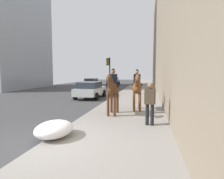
# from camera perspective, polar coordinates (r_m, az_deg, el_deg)

# --- Properties ---
(sidewalk_slab) EXTENTS (120.00, 4.00, 0.12)m
(sidewalk_slab) POSITION_cam_1_polar(r_m,az_deg,el_deg) (5.77, -1.59, -16.90)
(sidewalk_slab) COLOR gray
(sidewalk_slab) RESTS_ON ground
(mounted_horse_near) EXTENTS (2.15, 0.60, 2.33)m
(mounted_horse_near) POSITION_cam_1_polar(r_m,az_deg,el_deg) (9.61, 0.20, 0.24)
(mounted_horse_near) COLOR #4C2B16
(mounted_horse_near) RESTS_ON sidewalk_slab
(mounted_horse_far) EXTENTS (2.15, 0.69, 2.31)m
(mounted_horse_far) POSITION_cam_1_polar(r_m,az_deg,el_deg) (10.91, 7.35, 0.67)
(mounted_horse_far) COLOR brown
(mounted_horse_far) RESTS_ON sidewalk_slab
(pedestrian_greeting) EXTENTS (0.33, 0.44, 1.70)m
(pedestrian_greeting) POSITION_cam_1_polar(r_m,az_deg,el_deg) (7.83, 11.10, -3.32)
(pedestrian_greeting) COLOR black
(pedestrian_greeting) RESTS_ON sidewalk_slab
(car_near_lane) EXTENTS (4.23, 2.06, 1.44)m
(car_near_lane) POSITION_cam_1_polar(r_m,az_deg,el_deg) (17.04, -6.41, -0.00)
(car_near_lane) COLOR #B7BABF
(car_near_lane) RESTS_ON ground
(car_mid_lane) EXTENTS (3.97, 1.94, 1.44)m
(car_mid_lane) POSITION_cam_1_polar(r_m,az_deg,el_deg) (27.96, -6.26, 1.84)
(car_mid_lane) COLOR maroon
(car_mid_lane) RESTS_ON ground
(car_far_lane) EXTENTS (3.86, 2.05, 1.44)m
(car_far_lane) POSITION_cam_1_polar(r_m,az_deg,el_deg) (35.14, 0.41, 2.49)
(car_far_lane) COLOR navy
(car_far_lane) RESTS_ON ground
(traffic_light_near_curb) EXTENTS (0.20, 0.44, 3.70)m
(traffic_light_near_curb) POSITION_cam_1_polar(r_m,az_deg,el_deg) (18.88, -0.97, 5.73)
(traffic_light_near_curb) COLOR black
(traffic_light_near_curb) RESTS_ON ground
(snow_pile_near) EXTENTS (1.51, 1.16, 0.52)m
(snow_pile_near) POSITION_cam_1_polar(r_m,az_deg,el_deg) (6.70, -16.64, -11.09)
(snow_pile_near) COLOR white
(snow_pile_near) RESTS_ON sidewalk_slab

